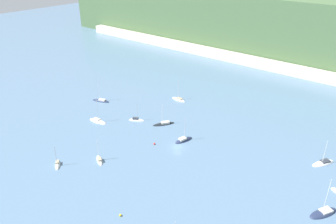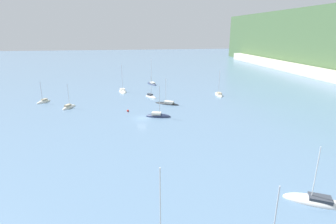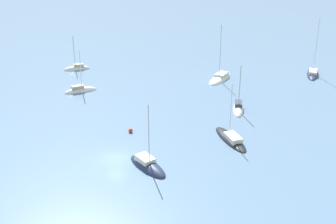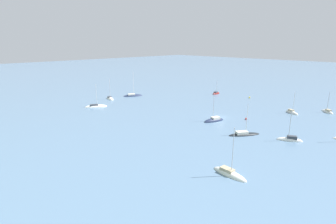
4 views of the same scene
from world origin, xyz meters
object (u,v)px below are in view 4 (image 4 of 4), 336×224
Objects in this scene: sailboat_5 at (110,99)px; sailboat_1 at (216,94)px; sailboat_3 at (290,140)px; mooring_buoy_0 at (246,119)px; sailboat_2 at (292,113)px; sailboat_6 at (244,134)px; sailboat_7 at (133,96)px; sailboat_9 at (214,121)px; sailboat_4 at (229,174)px; mooring_buoy_1 at (249,97)px; sailboat_0 at (327,112)px; sailboat_10 at (96,107)px.

sailboat_1 is at bearing 74.01° from sailboat_5.
sailboat_3 is 13.58× the size of mooring_buoy_0.
sailboat_1 is 0.75× the size of sailboat_5.
sailboat_2 is 20.24m from mooring_buoy_0.
sailboat_7 reaches higher than sailboat_6.
sailboat_5 is at bearing -161.00° from sailboat_7.
sailboat_3 is 0.88× the size of sailboat_9.
sailboat_5 is 0.83× the size of sailboat_7.
sailboat_5 is 65.57m from sailboat_6.
sailboat_6 is at bearing -139.08° from sailboat_1.
sailboat_9 is at bearing 103.76° from sailboat_6.
sailboat_5 is (74.99, -21.52, -0.03)m from sailboat_4.
mooring_buoy_1 is (-16.31, -2.62, 0.24)m from sailboat_1.
mooring_buoy_0 is at bearing -133.64° from sailboat_1.
sailboat_0 is at bearing -38.06° from sailboat_7.
sailboat_1 is 57.87m from sailboat_6.
mooring_buoy_0 is at bearing -55.96° from sailboat_3.
sailboat_9 reaches higher than sailboat_3.
sailboat_7 is at bearing -131.63° from sailboat_2.
mooring_buoy_1 is (32.30, -67.15, 0.22)m from sailboat_4.
sailboat_0 is 86.15m from sailboat_5.
sailboat_9 is at bearing -29.40° from sailboat_3.
sailboat_7 is (72.86, 31.77, -0.02)m from sailboat_0.
sailboat_3 reaches higher than mooring_buoy_0.
sailboat_4 reaches higher than sailboat_10.
sailboat_9 is 46.80m from sailboat_10.
sailboat_7 reaches higher than sailboat_0.
sailboat_3 is at bearing -129.10° from sailboat_1.
sailboat_4 reaches higher than mooring_buoy_0.
mooring_buoy_1 is (-34.04, -57.62, 0.25)m from sailboat_10.
sailboat_9 is 15.60× the size of mooring_buoy_1.
mooring_buoy_0 is (-32.30, 29.03, 0.24)m from sailboat_1.
sailboat_2 is 13.61× the size of mooring_buoy_1.
sailboat_4 is at bearing -123.00° from sailboat_6.
sailboat_10 is at bearing 76.67° from sailboat_0.
sailboat_5 is 52.42m from sailboat_9.
sailboat_7 is 50.64m from sailboat_9.
sailboat_6 is 0.75× the size of sailboat_7.
sailboat_9 reaches higher than sailboat_6.
sailboat_3 is at bearing 129.42° from mooring_buoy_1.
mooring_buoy_1 is at bearing -1.19° from sailboat_10.
sailboat_7 is at bearing 2.85° from mooring_buoy_0.
mooring_buoy_1 is (-40.85, -34.47, 0.23)m from sailboat_7.
mooring_buoy_1 is (9.45, -40.31, 0.22)m from sailboat_9.
sailboat_1 is at bearing 9.11° from mooring_buoy_1.
sailboat_1 is 57.79m from sailboat_10.
sailboat_7 is at bearing 114.22° from sailboat_6.
sailboat_10 is at bearing 27.43° from mooring_buoy_0.
sailboat_6 is (0.53, 32.38, 0.01)m from sailboat_2.
sailboat_10 is 66.92m from mooring_buoy_1.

